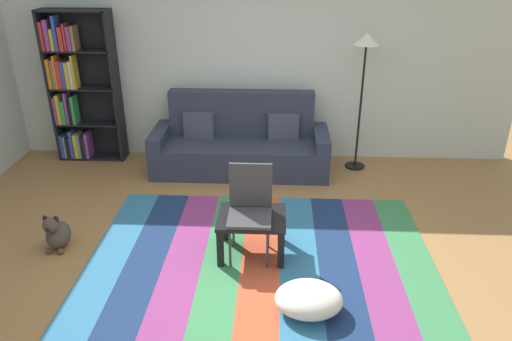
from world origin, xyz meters
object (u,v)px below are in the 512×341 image
object	(u,v)px
pouf	(309,299)
standing_lamp	(365,57)
bookshelf	(76,90)
couch	(241,145)
coffee_table	(252,223)
dog	(57,233)
folding_chair	(250,204)
tv_remote	(261,220)

from	to	relation	value
pouf	standing_lamp	bearing A→B (deg)	74.97
bookshelf	couch	bearing A→B (deg)	-7.26
coffee_table	dog	bearing A→B (deg)	179.73
coffee_table	pouf	world-z (taller)	coffee_table
couch	standing_lamp	size ratio (longest dim) A/B	1.28
dog	folding_chair	xyz separation A→B (m)	(1.89, 0.01, 0.37)
standing_lamp	couch	bearing A→B (deg)	-175.40
coffee_table	tv_remote	xyz separation A→B (m)	(0.09, -0.08, 0.09)
coffee_table	folding_chair	world-z (taller)	folding_chair
tv_remote	coffee_table	bearing A→B (deg)	157.62
pouf	dog	size ratio (longest dim) A/B	1.38
couch	folding_chair	world-z (taller)	couch
bookshelf	standing_lamp	bearing A→B (deg)	-2.42
coffee_table	dog	world-z (taller)	coffee_table
couch	bookshelf	world-z (taller)	bookshelf
standing_lamp	folding_chair	size ratio (longest dim) A/B	1.96
pouf	dog	bearing A→B (deg)	161.33
couch	bookshelf	size ratio (longest dim) A/B	1.13
bookshelf	coffee_table	size ratio (longest dim) A/B	3.15
couch	standing_lamp	xyz separation A→B (m)	(1.53, 0.12, 1.13)
coffee_table	pouf	distance (m)	0.97
dog	standing_lamp	size ratio (longest dim) A/B	0.23
dog	coffee_table	bearing A→B (deg)	-0.27
dog	bookshelf	bearing A→B (deg)	104.15
couch	dog	bearing A→B (deg)	-130.21
dog	tv_remote	distance (m)	2.01
coffee_table	folding_chair	distance (m)	0.20
bookshelf	pouf	xyz separation A→B (m)	(2.97, -3.04, -0.84)
pouf	standing_lamp	distance (m)	3.27
pouf	tv_remote	bearing A→B (deg)	119.60
dog	tv_remote	world-z (taller)	tv_remote
couch	pouf	size ratio (longest dim) A/B	4.12
folding_chair	standing_lamp	bearing A→B (deg)	97.61
standing_lamp	folding_chair	world-z (taller)	standing_lamp
dog	standing_lamp	bearing A→B (deg)	33.09
dog	standing_lamp	world-z (taller)	standing_lamp
pouf	dog	xyz separation A→B (m)	(-2.40, 0.81, 0.03)
coffee_table	pouf	size ratio (longest dim) A/B	1.16
bookshelf	pouf	size ratio (longest dim) A/B	3.65
bookshelf	dog	size ratio (longest dim) A/B	5.03
couch	coffee_table	size ratio (longest dim) A/B	3.56
coffee_table	couch	bearing A→B (deg)	97.44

